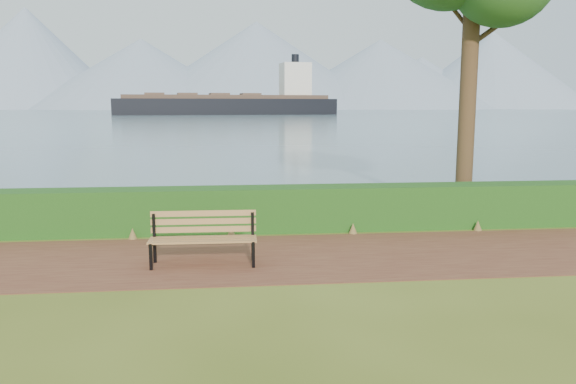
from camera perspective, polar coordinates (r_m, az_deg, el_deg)
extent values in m
plane|color=#4B5719|center=(10.40, 0.40, -7.02)|extent=(140.00, 140.00, 0.00)
cube|color=#582B1E|center=(10.69, 0.22, -6.56)|extent=(40.00, 3.40, 0.01)
cube|color=#144212|center=(12.81, -0.90, -1.70)|extent=(32.00, 0.85, 1.00)
cube|color=#4A6577|center=(269.96, -5.87, 8.18)|extent=(700.00, 510.00, 0.00)
cone|color=#7A8DA3|center=(443.48, -24.87, 12.19)|extent=(140.00, 140.00, 70.00)
cone|color=#7A8DA3|center=(409.74, -14.60, 11.51)|extent=(160.00, 160.00, 48.00)
cone|color=#7A8DA3|center=(416.43, -3.20, 12.70)|extent=(190.00, 190.00, 62.00)
cone|color=#7A8DA3|center=(425.31, 9.30, 11.70)|extent=(170.00, 170.00, 50.00)
cone|color=#7A8DA3|center=(466.35, 19.93, 11.53)|extent=(150.00, 150.00, 58.00)
cone|color=#7A8DA3|center=(440.27, -7.32, 10.67)|extent=(120.00, 120.00, 35.00)
cone|color=#7A8DA3|center=(460.77, 13.34, 10.73)|extent=(130.00, 130.00, 40.00)
cube|color=black|center=(10.05, -13.76, -6.44)|extent=(0.05, 0.06, 0.48)
cube|color=black|center=(10.44, -13.42, -4.63)|extent=(0.05, 0.06, 0.91)
cube|color=black|center=(10.22, -13.61, -4.99)|extent=(0.06, 0.55, 0.05)
cube|color=black|center=(9.93, -3.54, -6.39)|extent=(0.05, 0.06, 0.48)
cube|color=black|center=(10.32, -3.61, -4.55)|extent=(0.05, 0.06, 0.91)
cube|color=black|center=(10.10, -3.58, -4.92)|extent=(0.06, 0.55, 0.05)
cube|color=olive|center=(9.92, -8.70, -5.07)|extent=(1.90, 0.14, 0.04)
cube|color=olive|center=(10.05, -8.65, -4.89)|extent=(1.90, 0.14, 0.04)
cube|color=olive|center=(10.18, -8.60, -4.71)|extent=(1.90, 0.14, 0.04)
cube|color=olive|center=(10.31, -8.55, -4.53)|extent=(1.90, 0.14, 0.04)
cube|color=olive|center=(10.34, -8.55, -3.77)|extent=(1.90, 0.09, 0.11)
cube|color=olive|center=(10.31, -8.57, -2.97)|extent=(1.90, 0.09, 0.11)
cube|color=olive|center=(10.28, -8.58, -2.16)|extent=(1.90, 0.09, 0.11)
cylinder|color=#3C2A18|center=(15.24, 17.94, 12.09)|extent=(0.42, 0.42, 7.64)
cylinder|color=#3C2A18|center=(15.51, 19.76, 15.09)|extent=(1.12, 0.13, 0.83)
cylinder|color=#3C2A18|center=(15.32, 16.51, 17.33)|extent=(0.86, 0.40, 0.76)
cube|color=black|center=(167.18, -6.21, 8.28)|extent=(65.25, 18.58, 6.45)
cube|color=#4B382D|center=(167.19, -6.23, 9.58)|extent=(60.00, 16.90, 1.11)
cube|color=silver|center=(171.26, 0.73, 11.27)|extent=(9.22, 8.63, 10.13)
cylinder|color=black|center=(171.62, 0.74, 13.27)|extent=(2.21, 2.21, 3.22)
cube|color=brown|center=(165.78, -13.43, 9.65)|extent=(6.28, 6.76, 0.74)
cube|color=brown|center=(166.10, -10.20, 9.75)|extent=(6.28, 6.76, 0.74)
cube|color=brown|center=(166.93, -7.00, 9.82)|extent=(6.28, 6.76, 0.74)
cube|color=brown|center=(168.26, -3.84, 9.85)|extent=(6.28, 6.76, 0.74)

